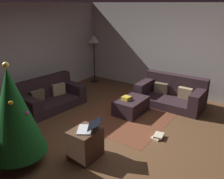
# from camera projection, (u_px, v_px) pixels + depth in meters

# --- Properties ---
(ground_plane) EXTENTS (6.40, 6.40, 0.00)m
(ground_plane) POSITION_uv_depth(u_px,v_px,m) (115.00, 136.00, 4.92)
(ground_plane) COLOR brown
(rear_partition) EXTENTS (6.40, 0.12, 2.60)m
(rear_partition) POSITION_uv_depth(u_px,v_px,m) (16.00, 55.00, 6.18)
(rear_partition) COLOR #BCB7B2
(rear_partition) RESTS_ON ground_plane
(corner_partition) EXTENTS (0.12, 6.40, 2.60)m
(corner_partition) POSITION_uv_depth(u_px,v_px,m) (177.00, 50.00, 6.88)
(corner_partition) COLOR #B5B0AB
(corner_partition) RESTS_ON ground_plane
(couch_left) EXTENTS (1.71, 1.01, 0.76)m
(couch_left) POSITION_uv_depth(u_px,v_px,m) (49.00, 97.00, 6.21)
(couch_left) COLOR #2D1E23
(couch_left) RESTS_ON ground_plane
(couch_right) EXTENTS (0.97, 1.71, 0.76)m
(couch_right) POSITION_uv_depth(u_px,v_px,m) (172.00, 94.00, 6.40)
(couch_right) COLOR #2D1E23
(couch_right) RESTS_ON ground_plane
(ottoman) EXTENTS (0.86, 0.59, 0.37)m
(ottoman) POSITION_uv_depth(u_px,v_px,m) (131.00, 106.00, 5.88)
(ottoman) COLOR #2D1E23
(ottoman) RESTS_ON ground_plane
(gift_box) EXTENTS (0.20, 0.20, 0.09)m
(gift_box) POSITION_uv_depth(u_px,v_px,m) (126.00, 98.00, 5.75)
(gift_box) COLOR gold
(gift_box) RESTS_ON ottoman
(tv_remote) EXTENTS (0.09, 0.17, 0.02)m
(tv_remote) POSITION_uv_depth(u_px,v_px,m) (130.00, 97.00, 5.89)
(tv_remote) COLOR black
(tv_remote) RESTS_ON ottoman
(christmas_tree) EXTENTS (0.96, 0.96, 1.76)m
(christmas_tree) POSITION_uv_depth(u_px,v_px,m) (13.00, 112.00, 3.82)
(christmas_tree) COLOR brown
(christmas_tree) RESTS_ON ground_plane
(side_table) EXTENTS (0.52, 0.44, 0.54)m
(side_table) POSITION_uv_depth(u_px,v_px,m) (85.00, 144.00, 4.16)
(side_table) COLOR #4C3323
(side_table) RESTS_ON ground_plane
(laptop) EXTENTS (0.50, 0.52, 0.18)m
(laptop) POSITION_uv_depth(u_px,v_px,m) (88.00, 127.00, 4.04)
(laptop) COLOR silver
(laptop) RESTS_ON side_table
(book_stack) EXTENTS (0.29, 0.23, 0.08)m
(book_stack) POSITION_uv_depth(u_px,v_px,m) (158.00, 136.00, 4.83)
(book_stack) COLOR beige
(book_stack) RESTS_ON ground_plane
(corner_lamp) EXTENTS (0.36, 0.36, 1.59)m
(corner_lamp) POSITION_uv_depth(u_px,v_px,m) (94.00, 42.00, 7.90)
(corner_lamp) COLOR black
(corner_lamp) RESTS_ON ground_plane
(area_rug) EXTENTS (2.60, 2.00, 0.01)m
(area_rug) POSITION_uv_depth(u_px,v_px,m) (131.00, 113.00, 5.95)
(area_rug) COLOR brown
(area_rug) RESTS_ON ground_plane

